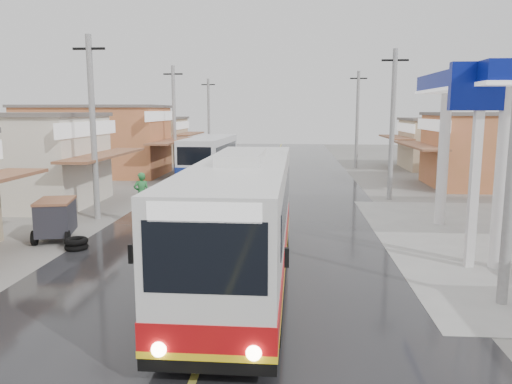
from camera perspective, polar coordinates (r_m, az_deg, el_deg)
ground at (r=13.34m, az=-3.60°, el=-11.82°), size 120.00×120.00×0.00m
road at (r=27.79m, az=0.64°, el=-0.63°), size 12.00×90.00×0.02m
centre_line at (r=27.79m, az=0.64°, el=-0.60°), size 0.15×90.00×0.01m
shopfronts_left at (r=34.06m, az=-21.41°, el=0.55°), size 11.00×44.00×5.20m
utility_poles_left at (r=30.03m, az=-12.69°, el=-0.13°), size 1.60×50.00×8.00m
utility_poles_right at (r=28.23m, az=14.96°, el=-0.81°), size 1.60×36.00×8.00m
coach_bus at (r=14.15m, az=-1.52°, el=-3.07°), size 2.79×11.77×3.67m
second_bus at (r=34.44m, az=-5.32°, el=3.94°), size 2.80×9.08×2.98m
cyclist at (r=21.93m, az=-12.73°, el=-1.62°), size 1.38×2.19×2.23m
tricycle_near at (r=20.00m, az=-21.95°, el=-2.69°), size 1.76×2.10×1.54m
tyre_stack at (r=18.56m, az=-19.84°, el=-5.59°), size 0.82×0.82×0.42m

